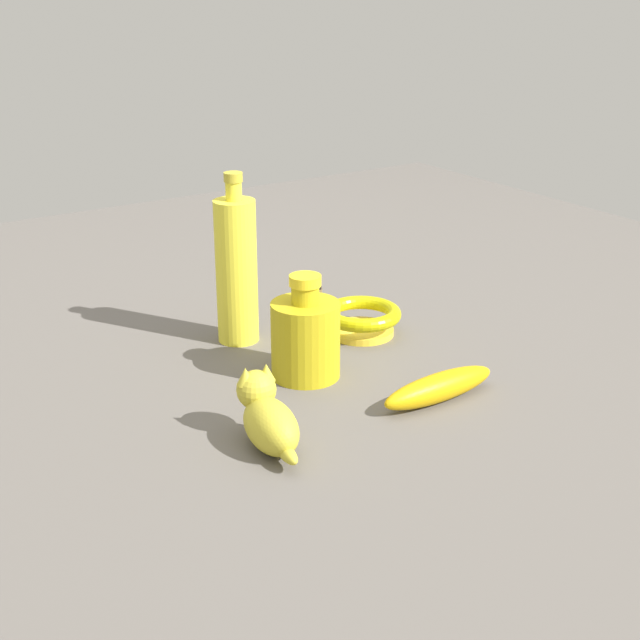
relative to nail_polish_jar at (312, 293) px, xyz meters
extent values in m
plane|color=#5B5651|center=(-0.19, 0.11, -0.02)|extent=(2.00, 2.00, 0.00)
cylinder|color=brown|center=(0.00, 0.00, -0.01)|extent=(0.03, 0.03, 0.03)
cylinder|color=yellow|center=(0.00, 0.00, 0.01)|extent=(0.03, 0.03, 0.00)
cylinder|color=black|center=(0.00, 0.00, 0.02)|extent=(0.03, 0.03, 0.02)
cylinder|color=gold|center=(-0.22, 0.15, 0.03)|extent=(0.09, 0.09, 0.11)
cylinder|color=gold|center=(-0.22, 0.15, 0.10)|extent=(0.04, 0.04, 0.03)
cylinder|color=yellow|center=(-0.22, 0.15, 0.12)|extent=(0.04, 0.04, 0.01)
ellipsoid|color=gold|center=(-0.38, 0.05, 0.00)|extent=(0.04, 0.18, 0.04)
cylinder|color=yellow|center=(-0.14, 0.00, -0.02)|extent=(0.10, 0.10, 0.01)
torus|color=#B8B40B|center=(-0.14, 0.00, 0.01)|extent=(0.12, 0.12, 0.02)
cylinder|color=yellow|center=(-0.06, 0.17, 0.08)|extent=(0.06, 0.06, 0.21)
cylinder|color=yellow|center=(-0.06, 0.17, 0.20)|extent=(0.02, 0.02, 0.03)
cylinder|color=gold|center=(-0.06, 0.17, 0.22)|extent=(0.03, 0.03, 0.01)
ellipsoid|color=gold|center=(-0.37, 0.30, 0.01)|extent=(0.11, 0.07, 0.06)
sphere|color=gold|center=(-0.33, 0.29, 0.03)|extent=(0.05, 0.05, 0.05)
cone|color=gold|center=(-0.33, 0.30, 0.05)|extent=(0.02, 0.02, 0.02)
cone|color=gold|center=(-0.33, 0.28, 0.05)|extent=(0.02, 0.02, 0.02)
ellipsoid|color=gold|center=(-0.42, 0.30, -0.01)|extent=(0.05, 0.02, 0.02)
camera|label=1|loc=(-1.18, 0.76, 0.51)|focal=51.00mm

